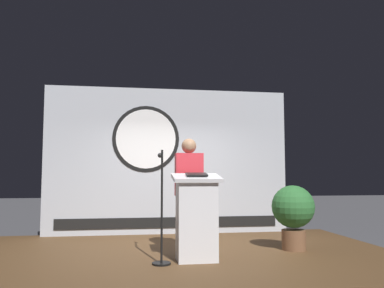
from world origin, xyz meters
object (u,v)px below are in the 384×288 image
Objects in this scene: microphone_stand at (161,223)px; potted_plant at (293,211)px; speaker_person at (189,194)px; podium at (196,217)px.

potted_plant is (2.05, 0.60, 0.08)m from microphone_stand.
microphone_stand is 1.49× the size of potted_plant.
potted_plant is at bearing 0.79° from speaker_person.
podium is at bearing -85.96° from speaker_person.
podium is 0.56m from speaker_person.
speaker_person is 1.71× the size of potted_plant.
podium is 0.80× the size of microphone_stand.
podium is at bearing -162.35° from potted_plant.
microphone_stand is (-0.44, -0.58, -0.34)m from speaker_person.
potted_plant is at bearing 16.23° from microphone_stand.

